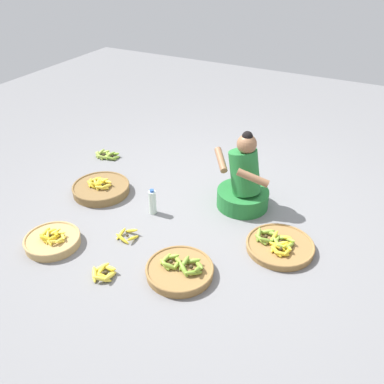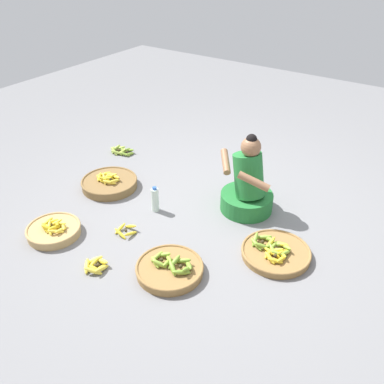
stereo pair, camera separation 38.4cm
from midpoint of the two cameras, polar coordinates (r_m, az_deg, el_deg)
name	(u,v)px [view 2 (the right image)]	position (r m, az deg, el deg)	size (l,w,h in m)	color
ground_plane	(203,213)	(4.18, 4.18, -2.92)	(10.00, 10.00, 0.00)	slate
vendor_woman_front	(247,187)	(4.14, 10.17, 0.63)	(0.68, 0.54, 0.82)	#237233
banana_basket_near_bicycle	(109,183)	(4.60, -8.83, 1.18)	(0.60, 0.60, 0.17)	brown
banana_basket_front_right	(170,268)	(3.48, 0.19, -10.47)	(0.56, 0.56, 0.16)	olive
banana_basket_back_left	(275,252)	(3.75, 14.20, -8.02)	(0.60, 0.60, 0.14)	olive
banana_basket_front_left	(54,230)	(4.01, -15.70, -5.10)	(0.50, 0.50, 0.15)	tan
loose_bananas_front_center	(97,265)	(3.58, -9.81, -9.92)	(0.23, 0.23, 0.09)	yellow
loose_bananas_near_vendor	(125,231)	(3.91, -6.26, -5.32)	(0.18, 0.18, 0.09)	yellow
loose_bananas_back_center	(121,151)	(5.33, -7.62, 5.52)	(0.32, 0.23, 0.10)	#9EB747
water_bottle	(155,200)	(4.14, -2.40, -1.12)	(0.07, 0.07, 0.27)	silver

